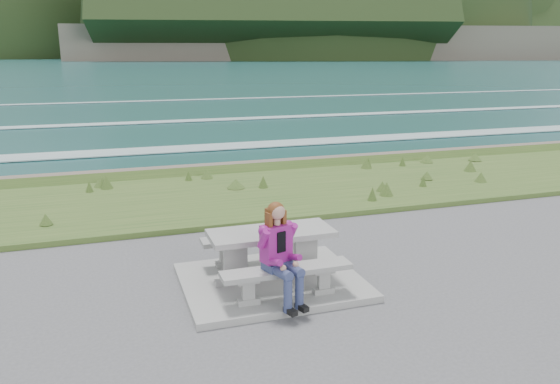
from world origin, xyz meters
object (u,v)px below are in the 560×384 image
Objects in this scene: bench_landward at (287,275)px; seated_woman at (283,268)px; picnic_table at (271,241)px; bench_seaward at (258,241)px.

seated_woman is (-0.10, -0.12, 0.16)m from bench_landward.
picnic_table reaches higher than bench_seaward.
bench_landward is at bearing -90.00° from bench_seaward.
seated_woman is at bearing -128.90° from bench_landward.
seated_woman reaches higher than picnic_table.
bench_seaward is 1.31× the size of seated_woman.
bench_seaward is at bearing 68.72° from seated_woman.
seated_woman reaches higher than bench_seaward.
bench_landward is at bearing 33.59° from seated_woman.
bench_seaward is at bearing 90.00° from bench_landward.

